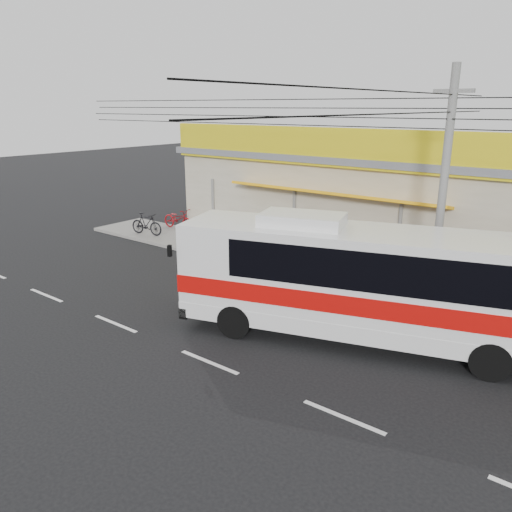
% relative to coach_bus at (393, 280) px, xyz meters
% --- Properties ---
extents(ground, '(120.00, 120.00, 0.00)m').
position_rel_coach_bus_xyz_m(ground, '(-3.33, -1.42, -1.94)').
color(ground, black).
rests_on(ground, ground).
extents(sidewalk, '(30.00, 3.20, 0.15)m').
position_rel_coach_bus_xyz_m(sidewalk, '(-3.33, 4.58, -1.87)').
color(sidewalk, slate).
rests_on(sidewalk, ground).
extents(lane_markings, '(50.00, 0.12, 0.01)m').
position_rel_coach_bus_xyz_m(lane_markings, '(-3.33, -3.92, -1.94)').
color(lane_markings, silver).
rests_on(lane_markings, ground).
extents(storefront_building, '(22.60, 9.20, 5.70)m').
position_rel_coach_bus_xyz_m(storefront_building, '(-3.33, 10.12, 0.36)').
color(storefront_building, '#A19982').
rests_on(storefront_building, ground).
extents(coach_bus, '(11.97, 5.90, 3.63)m').
position_rel_coach_bus_xyz_m(coach_bus, '(0.00, 0.00, 0.00)').
color(coach_bus, silver).
rests_on(coach_bus, ground).
extents(motorbike_red, '(2.10, 0.74, 1.10)m').
position_rel_coach_bus_xyz_m(motorbike_red, '(-14.51, 5.69, -1.24)').
color(motorbike_red, maroon).
rests_on(motorbike_red, sidewalk).
extents(motorbike_dark, '(1.96, 0.87, 1.14)m').
position_rel_coach_bus_xyz_m(motorbike_dark, '(-14.87, 3.80, -1.22)').
color(motorbike_dark, black).
rests_on(motorbike_dark, sidewalk).
extents(utility_pole, '(34.00, 14.00, 7.74)m').
position_rel_coach_bus_xyz_m(utility_pole, '(0.23, 2.78, 4.44)').
color(utility_pole, slate).
rests_on(utility_pole, ground).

